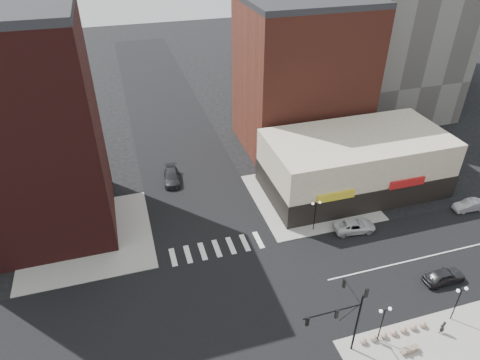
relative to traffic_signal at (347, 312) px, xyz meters
name	(u,v)px	position (x,y,z in m)	size (l,w,h in m)	color
ground	(238,301)	(-7.24, 7.83, -4.96)	(240.00, 240.00, 0.00)	black
road_ew	(238,301)	(-7.24, 7.83, -4.95)	(200.00, 14.00, 0.02)	black
road_ns	(238,301)	(-7.24, 7.83, -4.95)	(14.00, 200.00, 0.02)	black
sidewalk_nw	(87,237)	(-21.74, 22.33, -4.90)	(15.00, 15.00, 0.12)	gray
sidewalk_ne	(310,197)	(7.26, 22.33, -4.90)	(15.00, 15.00, 0.12)	gray
building_nw	(21,135)	(-26.24, 26.33, 7.54)	(16.00, 15.00, 25.00)	#391312
building_ne_midrise	(302,79)	(11.76, 37.33, 6.04)	(18.00, 15.00, 22.00)	maroon
building_ne_row	(354,167)	(13.76, 22.83, -1.66)	(24.20, 12.20, 8.00)	beige
traffic_signal	(347,312)	(0.00, 0.00, 0.00)	(5.59, 3.09, 7.77)	black
street_lamp_se_a	(384,316)	(3.76, -0.17, -1.67)	(1.22, 0.32, 4.16)	black
street_lamp_se_b	(460,296)	(11.76, -0.17, -1.67)	(1.22, 0.32, 4.16)	black
street_lamp_ne	(316,209)	(4.76, 15.83, -1.67)	(1.22, 0.32, 4.16)	black
bollard_row	(394,332)	(5.41, -0.17, -4.53)	(6.93, 0.63, 0.63)	#A1816F
white_suv	(354,226)	(9.48, 14.33, -4.25)	(2.35, 5.10, 1.42)	silver
dark_sedan_east	(444,276)	(14.32, 4.20, -4.19)	(1.82, 4.52, 1.54)	black
silver_sedan	(470,205)	(25.92, 13.78, -4.25)	(1.50, 4.30, 1.42)	#9D9DA2
dark_sedan_north	(172,177)	(-10.03, 31.65, -4.20)	(2.14, 5.27, 1.53)	black
pedestrian	(442,327)	(9.78, -1.24, -4.08)	(0.56, 0.37, 1.53)	black
stone_bench	(409,350)	(5.75, -2.12, -4.61)	(1.86, 0.61, 0.43)	#836D5A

